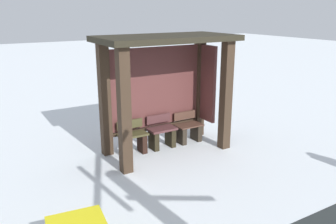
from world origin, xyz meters
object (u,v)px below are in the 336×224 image
object	(u,v)px
bench_left_inside	(133,140)
bench_right_inside	(188,130)
bus_shelter	(167,73)
bench_center_inside	(162,134)

from	to	relation	value
bench_left_inside	bench_right_inside	size ratio (longest dim) A/B	1.05
bus_shelter	bench_right_inside	xyz separation A→B (m)	(0.68, 0.10, -1.50)
bench_left_inside	bench_right_inside	world-z (taller)	bench_left_inside
bench_left_inside	bench_center_inside	size ratio (longest dim) A/B	0.99
bus_shelter	bench_center_inside	bearing A→B (deg)	126.89
bus_shelter	bench_right_inside	size ratio (longest dim) A/B	4.12
bench_center_inside	bench_right_inside	xyz separation A→B (m)	(0.75, 0.00, -0.03)
bench_left_inside	bus_shelter	bearing A→B (deg)	-6.82
bus_shelter	bench_right_inside	world-z (taller)	bus_shelter
bus_shelter	bench_right_inside	bearing A→B (deg)	8.50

